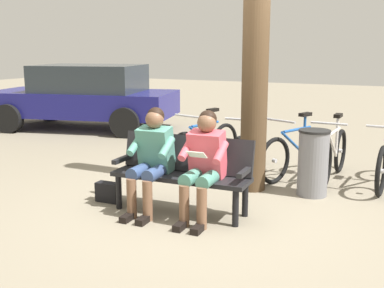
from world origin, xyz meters
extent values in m
plane|color=gray|center=(0.00, 0.00, 0.00)|extent=(40.00, 40.00, 0.00)
cube|color=black|center=(0.21, 0.18, 0.42)|extent=(1.62, 0.52, 0.05)
cube|color=black|center=(0.22, -0.01, 0.66)|extent=(1.60, 0.21, 0.42)
cube|color=black|center=(-0.55, 0.14, 0.56)|extent=(0.08, 0.40, 0.05)
cube|color=black|center=(0.97, 0.21, 0.56)|extent=(0.08, 0.40, 0.05)
cylinder|color=black|center=(-0.51, 0.31, 0.20)|extent=(0.07, 0.07, 0.40)
cylinder|color=black|center=(0.93, 0.38, 0.20)|extent=(0.07, 0.07, 0.40)
cylinder|color=black|center=(-0.50, -0.03, 0.20)|extent=(0.07, 0.07, 0.40)
cylinder|color=black|center=(0.94, 0.04, 0.20)|extent=(0.07, 0.07, 0.40)
cube|color=#D84C59|center=(-0.10, 0.14, 0.71)|extent=(0.39, 0.33, 0.55)
sphere|color=brown|center=(-0.10, 0.16, 1.06)|extent=(0.21, 0.21, 0.21)
sphere|color=black|center=(-0.10, 0.13, 1.10)|extent=(0.20, 0.20, 0.20)
cylinder|color=#4C8C7A|center=(-0.21, 0.34, 0.49)|extent=(0.17, 0.41, 0.15)
cylinder|color=brown|center=(-0.22, 0.54, 0.23)|extent=(0.11, 0.11, 0.45)
cube|color=black|center=(-0.23, 0.64, 0.04)|extent=(0.10, 0.22, 0.07)
cylinder|color=#D84C59|center=(-0.31, 0.25, 0.77)|extent=(0.10, 0.31, 0.23)
cylinder|color=#4C8C7A|center=(-0.01, 0.35, 0.49)|extent=(0.17, 0.41, 0.15)
cylinder|color=brown|center=(-0.02, 0.55, 0.23)|extent=(0.11, 0.11, 0.45)
cube|color=black|center=(-0.03, 0.65, 0.04)|extent=(0.10, 0.22, 0.07)
cylinder|color=#D84C59|center=(0.09, 0.27, 0.77)|extent=(0.10, 0.31, 0.23)
cube|color=silver|center=(-0.12, 0.44, 0.77)|extent=(0.21, 0.13, 0.09)
cube|color=#4C8C7A|center=(0.54, 0.17, 0.71)|extent=(0.39, 0.33, 0.55)
sphere|color=brown|center=(0.53, 0.19, 1.06)|extent=(0.21, 0.21, 0.21)
sphere|color=black|center=(0.54, 0.16, 1.10)|extent=(0.20, 0.20, 0.20)
cylinder|color=#334772|center=(0.43, 0.37, 0.49)|extent=(0.17, 0.41, 0.15)
cylinder|color=brown|center=(0.42, 0.57, 0.23)|extent=(0.11, 0.11, 0.45)
cube|color=black|center=(0.41, 0.67, 0.04)|extent=(0.10, 0.22, 0.07)
cylinder|color=#4C8C7A|center=(0.33, 0.28, 0.77)|extent=(0.10, 0.31, 0.23)
cylinder|color=#334772|center=(0.63, 0.38, 0.49)|extent=(0.17, 0.41, 0.15)
cylinder|color=brown|center=(0.62, 0.58, 0.23)|extent=(0.11, 0.11, 0.45)
cube|color=black|center=(0.61, 0.68, 0.04)|extent=(0.10, 0.22, 0.07)
cylinder|color=#4C8C7A|center=(0.73, 0.30, 0.77)|extent=(0.10, 0.31, 0.23)
cube|color=black|center=(1.19, 0.23, 0.12)|extent=(0.30, 0.15, 0.24)
cylinder|color=#4C3823|center=(-0.22, -1.06, 2.04)|extent=(0.34, 0.34, 4.08)
cylinder|color=slate|center=(-1.00, -1.15, 0.41)|extent=(0.38, 0.38, 0.82)
cylinder|color=black|center=(-1.00, -1.15, 0.84)|extent=(0.40, 0.40, 0.03)
torus|color=black|center=(-1.79, -1.49, 0.33)|extent=(0.10, 0.66, 0.66)
cylinder|color=silver|center=(-1.79, -1.49, 0.33)|extent=(0.05, 0.06, 0.06)
torus|color=black|center=(-1.09, -1.48, 0.33)|extent=(0.08, 0.66, 0.66)
cylinder|color=silver|center=(-1.09, -1.48, 0.33)|extent=(0.05, 0.06, 0.06)
torus|color=black|center=(-1.12, -2.50, 0.33)|extent=(0.08, 0.66, 0.66)
cylinder|color=silver|center=(-1.12, -2.50, 0.33)|extent=(0.05, 0.06, 0.06)
cylinder|color=silver|center=(-1.10, -1.99, 0.71)|extent=(0.06, 0.63, 0.04)
cylinder|color=silver|center=(-1.10, -1.91, 0.51)|extent=(0.06, 0.60, 0.43)
cylinder|color=silver|center=(-1.11, -2.17, 0.63)|extent=(0.04, 0.04, 0.55)
cube|color=black|center=(-1.11, -2.17, 0.91)|extent=(0.10, 0.22, 0.05)
cylinder|color=#B2B2B7|center=(-1.09, -1.58, 0.88)|extent=(0.48, 0.05, 0.03)
torus|color=black|center=(-0.41, -1.44, 0.33)|extent=(0.29, 0.64, 0.66)
cylinder|color=silver|center=(-0.41, -1.44, 0.33)|extent=(0.07, 0.07, 0.06)
torus|color=black|center=(-0.78, -2.39, 0.33)|extent=(0.29, 0.64, 0.66)
cylinder|color=silver|center=(-0.78, -2.39, 0.33)|extent=(0.07, 0.07, 0.06)
cylinder|color=#1E519E|center=(-0.59, -1.92, 0.71)|extent=(0.26, 0.60, 0.04)
cylinder|color=#1E519E|center=(-0.56, -1.84, 0.51)|extent=(0.25, 0.57, 0.43)
cylinder|color=#1E519E|center=(-0.66, -2.09, 0.63)|extent=(0.04, 0.04, 0.55)
cube|color=black|center=(-0.66, -2.09, 0.91)|extent=(0.16, 0.24, 0.05)
cylinder|color=#B2B2B7|center=(-0.45, -1.53, 0.88)|extent=(0.46, 0.20, 0.03)
torus|color=black|center=(0.07, -1.30, 0.33)|extent=(0.08, 0.66, 0.66)
cylinder|color=silver|center=(0.07, -1.30, 0.33)|extent=(0.05, 0.06, 0.06)
torus|color=black|center=(0.10, -2.32, 0.33)|extent=(0.08, 0.66, 0.66)
cylinder|color=silver|center=(0.10, -2.32, 0.33)|extent=(0.05, 0.06, 0.06)
cylinder|color=#8C268C|center=(0.09, -1.81, 0.71)|extent=(0.06, 0.63, 0.04)
cylinder|color=#8C268C|center=(0.08, -1.73, 0.51)|extent=(0.06, 0.60, 0.43)
cylinder|color=#8C268C|center=(0.09, -2.00, 0.63)|extent=(0.04, 0.04, 0.55)
cube|color=black|center=(0.09, -2.00, 0.91)|extent=(0.10, 0.22, 0.05)
cylinder|color=#B2B2B7|center=(0.07, -1.40, 0.88)|extent=(0.48, 0.05, 0.03)
torus|color=black|center=(0.92, -1.27, 0.33)|extent=(0.22, 0.65, 0.66)
cylinder|color=silver|center=(0.92, -1.27, 0.33)|extent=(0.06, 0.07, 0.06)
torus|color=black|center=(0.67, -2.26, 0.33)|extent=(0.22, 0.65, 0.66)
cylinder|color=silver|center=(0.67, -2.26, 0.33)|extent=(0.06, 0.07, 0.06)
cylinder|color=#1E519E|center=(0.79, -1.76, 0.71)|extent=(0.20, 0.62, 0.04)
cylinder|color=#1E519E|center=(0.81, -1.68, 0.51)|extent=(0.19, 0.59, 0.43)
cylinder|color=#1E519E|center=(0.75, -1.94, 0.63)|extent=(0.04, 0.04, 0.55)
cube|color=black|center=(0.75, -1.94, 0.91)|extent=(0.14, 0.24, 0.05)
cylinder|color=#B2B2B7|center=(0.90, -1.37, 0.88)|extent=(0.47, 0.15, 0.03)
cube|color=navy|center=(4.93, -3.97, 0.59)|extent=(4.51, 2.74, 0.55)
cube|color=#262D33|center=(4.74, -4.02, 1.17)|extent=(2.63, 2.15, 0.60)
cylinder|color=black|center=(6.05, -2.77, 0.32)|extent=(0.67, 0.36, 0.64)
cylinder|color=black|center=(6.47, -4.52, 0.32)|extent=(0.67, 0.36, 0.64)
cylinder|color=black|center=(3.39, -3.41, 0.32)|extent=(0.67, 0.36, 0.64)
cylinder|color=black|center=(3.82, -5.16, 0.32)|extent=(0.67, 0.36, 0.64)
camera|label=1|loc=(-2.23, 4.84, 1.88)|focal=44.83mm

